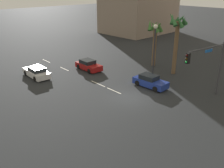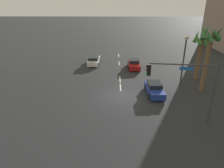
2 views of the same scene
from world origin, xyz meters
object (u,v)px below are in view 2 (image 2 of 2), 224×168
palm_tree_0 (200,47)px  traffic_signal (189,82)px  streetlamp (185,51)px  car_0 (154,89)px  car_2 (134,64)px  palm_tree_1 (209,45)px  car_1 (94,60)px

palm_tree_0 → traffic_signal: bearing=-24.8°
streetlamp → palm_tree_0: size_ratio=0.97×
traffic_signal → car_0: bearing=-164.9°
car_2 → palm_tree_1: (8.82, 7.43, 5.00)m
palm_tree_0 → streetlamp: bearing=-51.3°
car_2 → palm_tree_1: bearing=40.1°
car_2 → streetlamp: (6.95, 5.45, 3.85)m
car_2 → car_1: bearing=-107.4°
traffic_signal → streetlamp: streetlamp is taller
streetlamp → palm_tree_1: size_ratio=0.81×
palm_tree_1 → streetlamp: bearing=-133.4°
streetlamp → car_1: bearing=-126.7°
traffic_signal → car_1: bearing=-150.9°
palm_tree_0 → car_1: bearing=-114.7°
car_1 → palm_tree_1: (10.92, 14.12, 5.01)m
car_1 → streetlamp: size_ratio=0.70×
car_0 → car_2: car_0 is taller
car_1 → palm_tree_0: 16.84m
traffic_signal → palm_tree_1: 8.20m
streetlamp → palm_tree_1: bearing=46.6°
streetlamp → traffic_signal: bearing=-14.7°
car_1 → car_2: size_ratio=1.11×
streetlamp → palm_tree_0: (-2.20, 2.75, 0.01)m
car_0 → streetlamp: bearing=125.5°
car_1 → car_2: (2.10, 6.69, 0.01)m
traffic_signal → palm_tree_0: size_ratio=0.87×
car_1 → palm_tree_1: size_ratio=0.57×
palm_tree_1 → car_1: bearing=-127.7°
car_0 → palm_tree_1: palm_tree_1 is taller
car_2 → palm_tree_0: 10.22m
car_1 → car_0: bearing=35.0°
car_2 → traffic_signal: size_ratio=0.70×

